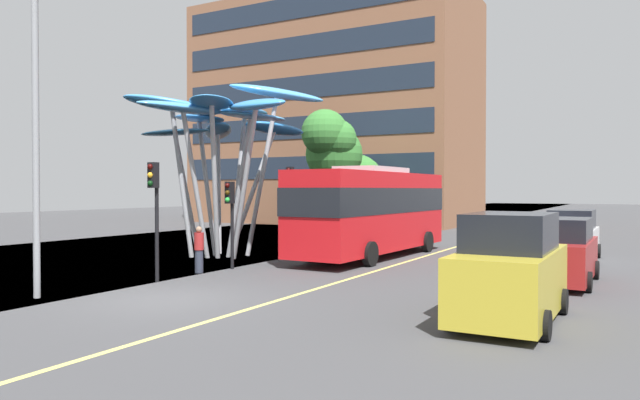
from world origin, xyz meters
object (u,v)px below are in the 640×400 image
(red_bus, at_px, (372,208))
(traffic_light_kerb_far, at_px, (230,206))
(leaf_sculpture, at_px, (227,123))
(street_lamp, at_px, (43,101))
(traffic_light_kerb_near, at_px, (154,196))
(pedestrian, at_px, (199,250))
(car_parked_mid, at_px, (560,252))
(car_parked_far, at_px, (572,237))
(traffic_light_island_mid, at_px, (291,192))
(car_parked_near, at_px, (510,271))

(red_bus, distance_m, traffic_light_kerb_far, 6.79)
(leaf_sculpture, height_order, street_lamp, street_lamp)
(traffic_light_kerb_near, height_order, pedestrian, traffic_light_kerb_near)
(leaf_sculpture, bearing_deg, traffic_light_kerb_near, -69.62)
(traffic_light_kerb_far, bearing_deg, red_bus, 64.46)
(pedestrian, bearing_deg, red_bus, 65.88)
(red_bus, xyz_separation_m, traffic_light_kerb_far, (-2.93, -6.12, 0.21))
(street_lamp, bearing_deg, traffic_light_kerb_far, 84.32)
(car_parked_mid, height_order, car_parked_far, car_parked_far)
(leaf_sculpture, xyz_separation_m, traffic_light_kerb_near, (2.58, -6.94, -3.12))
(red_bus, distance_m, car_parked_far, 8.33)
(traffic_light_island_mid, relative_size, car_parked_far, 0.91)
(traffic_light_kerb_near, xyz_separation_m, car_parked_mid, (11.15, 6.02, -1.77))
(car_parked_mid, distance_m, car_parked_far, 6.73)
(pedestrian, bearing_deg, traffic_light_island_mid, 89.17)
(traffic_light_kerb_near, bearing_deg, car_parked_near, -1.32)
(car_parked_near, distance_m, car_parked_mid, 6.28)
(pedestrian, bearing_deg, traffic_light_kerb_far, 73.13)
(car_parked_mid, bearing_deg, red_bus, 155.36)
(car_parked_near, distance_m, car_parked_far, 13.00)
(traffic_light_island_mid, xyz_separation_m, car_parked_far, (10.89, 4.52, -1.85))
(red_bus, bearing_deg, street_lamp, -105.38)
(car_parked_near, bearing_deg, traffic_light_island_mid, 142.29)
(traffic_light_kerb_near, relative_size, street_lamp, 0.45)
(car_parked_far, xyz_separation_m, pedestrian, (-10.98, -10.45, -0.15))
(leaf_sculpture, relative_size, street_lamp, 0.99)
(traffic_light_kerb_far, bearing_deg, car_parked_mid, 12.60)
(traffic_light_kerb_far, xyz_separation_m, car_parked_mid, (10.94, 2.45, -1.38))
(traffic_light_kerb_far, relative_size, pedestrian, 1.96)
(car_parked_mid, bearing_deg, street_lamp, -140.75)
(car_parked_mid, bearing_deg, car_parked_far, 93.01)
(pedestrian, bearing_deg, car_parked_mid, 18.18)
(traffic_light_kerb_far, distance_m, pedestrian, 2.02)
(red_bus, height_order, traffic_light_kerb_far, red_bus)
(pedestrian, bearing_deg, street_lamp, -93.13)
(car_parked_far, bearing_deg, pedestrian, -136.42)
(traffic_light_island_mid, bearing_deg, traffic_light_kerb_near, -89.35)
(red_bus, distance_m, traffic_light_kerb_near, 10.21)
(car_parked_mid, relative_size, pedestrian, 2.81)
(car_parked_near, bearing_deg, leaf_sculpture, 151.86)
(car_parked_near, bearing_deg, traffic_light_kerb_far, 160.26)
(traffic_light_island_mid, distance_m, car_parked_far, 11.94)
(street_lamp, bearing_deg, car_parked_near, 15.95)
(red_bus, xyz_separation_m, pedestrian, (-3.31, -7.40, -1.30))
(traffic_light_island_mid, xyz_separation_m, pedestrian, (-0.09, -5.92, -2.01))
(pedestrian, bearing_deg, car_parked_near, -13.00)
(traffic_light_island_mid, distance_m, car_parked_near, 13.96)
(traffic_light_kerb_far, distance_m, car_parked_far, 14.08)
(car_parked_far, height_order, pedestrian, car_parked_far)
(red_bus, height_order, car_parked_near, red_bus)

